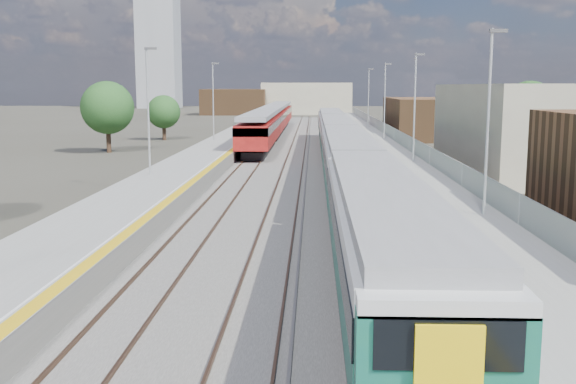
{
  "coord_description": "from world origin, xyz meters",
  "views": [
    {
      "loc": [
        -0.45,
        -5.57,
        6.25
      ],
      "look_at": [
        -1.42,
        20.14,
        2.2
      ],
      "focal_mm": 42.0,
      "sensor_mm": 36.0,
      "label": 1
    }
  ],
  "objects": [
    {
      "name": "ground",
      "position": [
        0.0,
        50.0,
        0.0
      ],
      "size": [
        320.0,
        320.0,
        0.0
      ],
      "primitive_type": "plane",
      "color": "#47443A",
      "rests_on": "ground"
    },
    {
      "name": "ballast_bed",
      "position": [
        -2.25,
        52.5,
        0.03
      ],
      "size": [
        10.5,
        155.0,
        0.06
      ],
      "primitive_type": "cube",
      "color": "#565451",
      "rests_on": "ground"
    },
    {
      "name": "tracks",
      "position": [
        -1.65,
        54.18,
        0.11
      ],
      "size": [
        8.96,
        160.0,
        0.17
      ],
      "color": "#4C3323",
      "rests_on": "ground"
    },
    {
      "name": "platform_right",
      "position": [
        5.28,
        52.49,
        0.54
      ],
      "size": [
        4.7,
        155.0,
        8.52
      ],
      "color": "slate",
      "rests_on": "ground"
    },
    {
      "name": "platform_left",
      "position": [
        -9.05,
        52.49,
        0.52
      ],
      "size": [
        4.3,
        155.0,
        8.52
      ],
      "color": "slate",
      "rests_on": "ground"
    },
    {
      "name": "buildings",
      "position": [
        -18.12,
        138.6,
        10.7
      ],
      "size": [
        72.0,
        185.5,
        40.0
      ],
      "color": "brown",
      "rests_on": "ground"
    },
    {
      "name": "green_train",
      "position": [
        1.5,
        41.38,
        2.1
      ],
      "size": [
        2.71,
        75.41,
        2.98
      ],
      "color": "black",
      "rests_on": "ground"
    },
    {
      "name": "red_train",
      "position": [
        -5.5,
        77.53,
        2.16
      ],
      "size": [
        2.9,
        58.71,
        3.65
      ],
      "color": "black",
      "rests_on": "ground"
    },
    {
      "name": "tree_b",
      "position": [
        -19.86,
        57.51,
        4.24
      ],
      "size": [
        4.98,
        4.98,
        6.74
      ],
      "color": "#382619",
      "rests_on": "ground"
    },
    {
      "name": "tree_c",
      "position": [
        -17.92,
        72.71,
        3.29
      ],
      "size": [
        3.86,
        3.86,
        5.23
      ],
      "color": "#382619",
      "rests_on": "ground"
    },
    {
      "name": "tree_d",
      "position": [
        20.65,
        61.51,
        4.28
      ],
      "size": [
        5.01,
        5.01,
        6.8
      ],
      "color": "#382619",
      "rests_on": "ground"
    }
  ]
}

